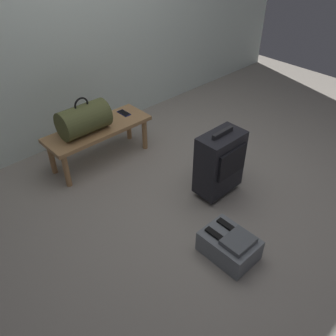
# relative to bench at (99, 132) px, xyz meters

# --- Properties ---
(ground_plane) EXTENTS (6.60, 6.60, 0.00)m
(ground_plane) POSITION_rel_bench_xyz_m (0.32, -1.02, -0.31)
(ground_plane) COLOR gray
(bench) EXTENTS (1.00, 0.36, 0.36)m
(bench) POSITION_rel_bench_xyz_m (0.00, 0.00, 0.00)
(bench) COLOR #A87A4C
(bench) RESTS_ON ground
(duffel_bag_olive) EXTENTS (0.44, 0.26, 0.34)m
(duffel_bag_olive) POSITION_rel_bench_xyz_m (-0.13, 0.00, 0.19)
(duffel_bag_olive) COLOR #51562D
(duffel_bag_olive) RESTS_ON bench
(cell_phone) EXTENTS (0.07, 0.14, 0.01)m
(cell_phone) POSITION_rel_bench_xyz_m (0.34, 0.05, 0.06)
(cell_phone) COLOR #191E4C
(cell_phone) RESTS_ON bench
(suitcase_upright_charcoal) EXTENTS (0.39, 0.25, 0.61)m
(suitcase_upright_charcoal) POSITION_rel_bench_xyz_m (0.45, -1.08, 0.01)
(suitcase_upright_charcoal) COLOR black
(suitcase_upright_charcoal) RESTS_ON ground
(backpack_grey) EXTENTS (0.28, 0.38, 0.21)m
(backpack_grey) POSITION_rel_bench_xyz_m (-0.01, -1.58, -0.22)
(backpack_grey) COLOR slate
(backpack_grey) RESTS_ON ground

